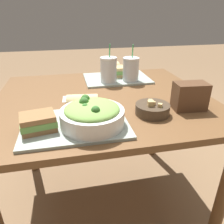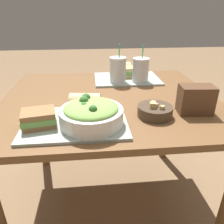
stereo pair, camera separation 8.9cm
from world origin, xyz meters
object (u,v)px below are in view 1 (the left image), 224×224
(sandwich_near, at_px, (38,122))
(drink_cup_red, at_px, (131,70))
(salad_bowl, at_px, (92,114))
(soup_bowl, at_px, (152,109))
(sandwich_far, at_px, (117,71))
(baguette_far, at_px, (112,68))
(napkin_folded, at_px, (75,99))
(baguette_near, at_px, (83,103))
(chip_bag, at_px, (190,96))
(drink_cup_dark, at_px, (109,71))

(sandwich_near, xyz_separation_m, drink_cup_red, (0.51, 0.52, 0.04))
(salad_bowl, height_order, soup_bowl, salad_bowl)
(soup_bowl, bearing_deg, sandwich_near, -172.88)
(sandwich_far, distance_m, drink_cup_red, 0.13)
(sandwich_near, height_order, baguette_far, baguette_far)
(napkin_folded, bearing_deg, sandwich_far, 46.87)
(soup_bowl, relative_size, sandwich_near, 1.04)
(salad_bowl, relative_size, napkin_folded, 1.98)
(baguette_far, xyz_separation_m, drink_cup_red, (0.08, -0.18, 0.03))
(salad_bowl, distance_m, soup_bowl, 0.29)
(sandwich_near, relative_size, baguette_near, 1.02)
(chip_bag, bearing_deg, baguette_far, 115.07)
(soup_bowl, relative_size, drink_cup_dark, 0.66)
(baguette_far, bearing_deg, sandwich_far, -170.93)
(drink_cup_red, distance_m, napkin_folded, 0.43)
(drink_cup_dark, bearing_deg, sandwich_far, 54.19)
(sandwich_far, bearing_deg, salad_bowl, -109.44)
(chip_bag, distance_m, napkin_folded, 0.57)
(soup_bowl, bearing_deg, baguette_near, 167.66)
(salad_bowl, distance_m, baguette_far, 0.75)
(sandwich_near, xyz_separation_m, napkin_folded, (0.15, 0.31, -0.04))
(baguette_near, xyz_separation_m, drink_cup_dark, (0.19, 0.40, 0.03))
(drink_cup_red, distance_m, chip_bag, 0.47)
(sandwich_near, bearing_deg, baguette_far, 47.87)
(baguette_far, bearing_deg, napkin_folded, 135.20)
(chip_bag, bearing_deg, drink_cup_dark, 128.17)
(sandwich_far, relative_size, drink_cup_dark, 0.58)
(baguette_near, bearing_deg, sandwich_far, -20.96)
(baguette_far, distance_m, chip_bag, 0.67)
(baguette_near, bearing_deg, drink_cup_red, -32.67)
(soup_bowl, xyz_separation_m, sandwich_near, (-0.48, -0.06, 0.02))
(baguette_near, bearing_deg, salad_bowl, -162.43)
(baguette_far, relative_size, drink_cup_dark, 0.49)
(sandwich_far, distance_m, chip_bag, 0.60)
(sandwich_near, height_order, chip_bag, chip_bag)
(baguette_near, xyz_separation_m, drink_cup_red, (0.33, 0.40, 0.03))
(salad_bowl, distance_m, baguette_near, 0.13)
(soup_bowl, bearing_deg, drink_cup_red, 85.74)
(chip_bag, bearing_deg, sandwich_near, -168.54)
(soup_bowl, distance_m, sandwich_near, 0.48)
(salad_bowl, bearing_deg, drink_cup_red, 59.48)
(napkin_folded, bearing_deg, chip_bag, -24.28)
(salad_bowl, bearing_deg, baguette_near, 100.22)
(drink_cup_red, xyz_separation_m, chip_bag, (0.15, -0.45, -0.02))
(baguette_near, relative_size, napkin_folded, 1.13)
(sandwich_far, relative_size, napkin_folded, 1.05)
(sandwich_far, bearing_deg, chip_bag, -67.41)
(baguette_near, bearing_deg, sandwich_near, 132.21)
(sandwich_near, relative_size, baguette_far, 1.31)
(sandwich_near, xyz_separation_m, baguette_far, (0.43, 0.71, 0.01))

